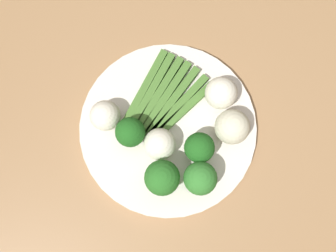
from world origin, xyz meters
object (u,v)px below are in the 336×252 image
(broccoli_outer_edge, at_px, (199,148))
(cauliflower_front, at_px, (160,144))
(cauliflower_edge, at_px, (232,127))
(plate, at_px, (168,128))
(cauliflower_left, at_px, (221,93))
(broccoli_right, at_px, (162,178))
(broccoli_near_center, at_px, (130,132))
(dining_table, at_px, (170,166))
(broccoli_front_left, at_px, (200,178))
(asparagus_bundle, at_px, (165,98))
(cauliflower_back, at_px, (105,116))

(broccoli_outer_edge, height_order, cauliflower_front, broccoli_outer_edge)
(broccoli_outer_edge, height_order, cauliflower_edge, broccoli_outer_edge)
(plate, relative_size, cauliflower_left, 5.58)
(broccoli_outer_edge, xyz_separation_m, broccoli_right, (0.06, -0.04, 0.00))
(broccoli_near_center, relative_size, cauliflower_edge, 1.03)
(dining_table, bearing_deg, broccoli_near_center, -106.63)
(cauliflower_edge, bearing_deg, plate, -80.75)
(broccoli_front_left, height_order, cauliflower_edge, broccoli_front_left)
(cauliflower_left, relative_size, cauliflower_front, 1.04)
(dining_table, relative_size, broccoli_right, 19.79)
(asparagus_bundle, xyz_separation_m, broccoli_near_center, (0.07, -0.04, 0.03))
(dining_table, relative_size, cauliflower_left, 24.98)
(dining_table, height_order, broccoli_front_left, broccoli_front_left)
(asparagus_bundle, bearing_deg, cauliflower_left, -55.54)
(broccoli_right, xyz_separation_m, cauliflower_edge, (-0.10, 0.09, -0.01))
(plate, xyz_separation_m, broccoli_right, (0.08, 0.01, 0.04))
(plate, relative_size, broccoli_right, 4.42)
(asparagus_bundle, relative_size, broccoli_right, 2.47)
(broccoli_front_left, relative_size, cauliflower_front, 1.25)
(broccoli_right, relative_size, broccoli_front_left, 1.06)
(broccoli_outer_edge, bearing_deg, cauliflower_edge, 135.64)
(cauliflower_front, bearing_deg, cauliflower_edge, 116.05)
(dining_table, xyz_separation_m, cauliflower_front, (-0.01, -0.02, 0.16))
(broccoli_right, height_order, broccoli_front_left, broccoli_right)
(broccoli_front_left, bearing_deg, broccoli_right, -77.96)
(plate, bearing_deg, broccoli_near_center, -61.98)
(plate, distance_m, asparagus_bundle, 0.05)
(broccoli_outer_edge, relative_size, cauliflower_left, 1.11)
(dining_table, bearing_deg, broccoli_outer_edge, 117.49)
(broccoli_front_left, bearing_deg, dining_table, -115.93)
(asparagus_bundle, distance_m, cauliflower_back, 0.10)
(cauliflower_front, height_order, cauliflower_edge, cauliflower_edge)
(broccoli_front_left, xyz_separation_m, cauliflower_back, (-0.06, -0.16, -0.01))
(asparagus_bundle, relative_size, cauliflower_back, 3.34)
(plate, xyz_separation_m, cauliflower_left, (-0.07, 0.07, 0.03))
(cauliflower_back, bearing_deg, cauliflower_edge, 97.40)
(asparagus_bundle, height_order, cauliflower_edge, cauliflower_edge)
(broccoli_near_center, bearing_deg, dining_table, 73.37)
(cauliflower_front, xyz_separation_m, cauliflower_edge, (-0.05, 0.10, 0.00))
(broccoli_outer_edge, relative_size, cauliflower_edge, 1.04)
(cauliflower_left, bearing_deg, asparagus_bundle, -75.25)
(broccoli_near_center, height_order, cauliflower_back, broccoli_near_center)
(broccoli_front_left, xyz_separation_m, cauliflower_left, (-0.14, 0.01, -0.01))
(broccoli_outer_edge, distance_m, cauliflower_front, 0.06)
(broccoli_outer_edge, xyz_separation_m, broccoli_front_left, (0.04, 0.01, 0.00))
(dining_table, bearing_deg, plate, -162.05)
(broccoli_outer_edge, bearing_deg, broccoli_right, -38.36)
(asparagus_bundle, bearing_deg, cauliflower_back, 142.25)
(cauliflower_edge, bearing_deg, broccoli_front_left, -20.20)
(broccoli_outer_edge, height_order, broccoli_near_center, same)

